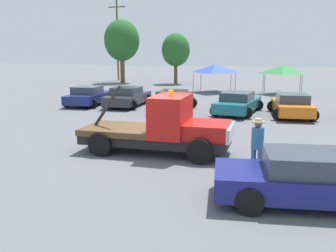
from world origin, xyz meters
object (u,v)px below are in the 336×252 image
canopy_tent_green (283,70)px  utility_pole (117,37)px  parked_car_navy (88,96)px  parked_car_orange (292,105)px  person_near_truck (257,142)px  parked_car_teal (238,103)px  tow_truck (164,129)px  tree_right (122,40)px  parked_car_silver (173,101)px  tree_center (176,50)px  foreground_car (318,179)px  parked_car_charcoal (128,97)px  canopy_tent_blue (215,69)px

canopy_tent_green → utility_pole: utility_pole is taller
parked_car_navy → parked_car_orange: 13.59m
person_near_truck → parked_car_navy: size_ratio=0.39×
person_near_truck → parked_car_teal: size_ratio=0.35×
tow_truck → parked_car_teal: 10.04m
person_near_truck → tree_right: bearing=-133.6°
parked_car_navy → parked_car_teal: 10.47m
person_near_truck → parked_car_silver: (-5.89, 11.12, -0.39)m
canopy_tent_green → parked_car_navy: bearing=-139.9°
tow_truck → utility_pole: 35.72m
canopy_tent_green → tree_right: 19.64m
tow_truck → tree_center: bearing=103.7°
foreground_car → person_near_truck: 2.55m
parked_car_teal → tree_center: 21.17m
parked_car_orange → tree_right: (-18.76, 18.45, 4.27)m
parked_car_teal → utility_pole: bearing=46.6°
parked_car_charcoal → parked_car_teal: bearing=-98.8°
person_near_truck → parked_car_charcoal: bearing=-126.3°
tow_truck → canopy_tent_blue: size_ratio=1.66×
person_near_truck → canopy_tent_green: bearing=-165.7°
parked_car_navy → tree_right: tree_right is taller
tree_center → canopy_tent_green: bearing=-31.8°
foreground_car → parked_car_teal: same height
tree_center → utility_pole: size_ratio=0.55×
parked_car_orange → parked_car_navy: bearing=80.0°
tow_truck → parked_car_navy: (-8.85, 10.45, -0.28)m
tow_truck → parked_car_orange: tow_truck is taller
parked_car_silver → foreground_car: bearing=-151.2°
parked_car_navy → parked_car_orange: same height
foreground_car → parked_car_charcoal: same height
parked_car_silver → canopy_tent_blue: canopy_tent_blue is taller
person_near_truck → parked_car_orange: (1.25, 11.34, -0.39)m
parked_car_charcoal → tree_center: tree_center is taller
parked_car_charcoal → canopy_tent_blue: bearing=-24.1°
parked_car_navy → canopy_tent_green: (13.01, 10.97, 1.49)m
canopy_tent_green → tree_center: 13.93m
tree_right → tree_center: bearing=3.7°
parked_car_navy → utility_pole: bearing=13.9°
foreground_car → utility_pole: size_ratio=0.53×
canopy_tent_green → utility_pole: 22.88m
person_near_truck → parked_car_orange: 11.41m
parked_car_orange → canopy_tent_blue: bearing=22.1°
person_near_truck → tree_right: tree_right is taller
foreground_car → parked_car_charcoal: 18.05m
parked_car_teal → canopy_tent_blue: canopy_tent_blue is taller
person_near_truck → parked_car_silver: 12.59m
person_near_truck → utility_pole: 38.68m
parked_car_teal → tree_center: tree_center is taller
parked_car_charcoal → foreground_car: bearing=-144.3°
person_near_truck → foreground_car: bearing=55.6°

